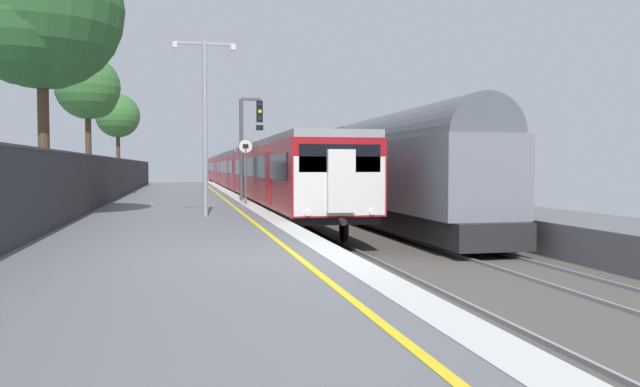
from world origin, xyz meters
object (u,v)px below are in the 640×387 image
(platform_lamp_mid, at_px, (205,113))
(background_tree_left, at_px, (117,117))
(commuter_train_at_platform, at_px, (242,171))
(background_tree_centre, at_px, (37,13))
(speed_limit_sign, at_px, (246,163))
(background_tree_right, at_px, (89,90))
(signal_gantry, at_px, (247,136))
(freight_train_adjacent_track, at_px, (352,167))

(platform_lamp_mid, relative_size, background_tree_left, 0.79)
(commuter_train_at_platform, distance_m, background_tree_centre, 29.93)
(speed_limit_sign, height_order, platform_lamp_mid, platform_lamp_mid)
(background_tree_left, distance_m, background_tree_right, 13.68)
(background_tree_left, xyz_separation_m, background_tree_centre, (0.59, -28.79, 0.83))
(commuter_train_at_platform, xyz_separation_m, signal_gantry, (-1.46, -19.04, 1.71))
(commuter_train_at_platform, height_order, background_tree_centre, background_tree_centre)
(freight_train_adjacent_track, xyz_separation_m, background_tree_centre, (-12.55, -10.91, 4.55))
(signal_gantry, xyz_separation_m, speed_limit_sign, (-0.38, -3.03, -1.24))
(background_tree_right, bearing_deg, speed_limit_sign, -50.57)
(speed_limit_sign, relative_size, platform_lamp_mid, 0.49)
(platform_lamp_mid, height_order, background_tree_right, background_tree_right)
(freight_train_adjacent_track, distance_m, background_tree_left, 22.50)
(commuter_train_at_platform, height_order, freight_train_adjacent_track, freight_train_adjacent_track)
(signal_gantry, relative_size, background_tree_left, 0.68)
(freight_train_adjacent_track, bearing_deg, background_tree_left, 126.31)
(background_tree_left, bearing_deg, background_tree_centre, -88.82)
(commuter_train_at_platform, height_order, background_tree_right, background_tree_right)
(freight_train_adjacent_track, xyz_separation_m, signal_gantry, (-5.47, -1.67, 1.43))
(background_tree_centre, bearing_deg, platform_lamp_mid, 1.62)
(commuter_train_at_platform, height_order, speed_limit_sign, commuter_train_at_platform)
(speed_limit_sign, relative_size, background_tree_right, 0.37)
(signal_gantry, distance_m, background_tree_centre, 12.05)
(platform_lamp_mid, bearing_deg, background_tree_centre, -178.38)
(signal_gantry, relative_size, speed_limit_sign, 1.74)
(platform_lamp_mid, distance_m, background_tree_right, 16.11)
(commuter_train_at_platform, bearing_deg, signal_gantry, -94.40)
(background_tree_right, bearing_deg, commuter_train_at_platform, 55.16)
(platform_lamp_mid, height_order, background_tree_left, background_tree_left)
(freight_train_adjacent_track, bearing_deg, speed_limit_sign, -141.20)
(signal_gantry, bearing_deg, speed_limit_sign, -97.17)
(commuter_train_at_platform, bearing_deg, background_tree_left, 176.82)
(freight_train_adjacent_track, height_order, background_tree_left, background_tree_left)
(signal_gantry, bearing_deg, background_tree_left, 111.43)
(commuter_train_at_platform, relative_size, background_tree_centre, 7.18)
(signal_gantry, height_order, background_tree_left, background_tree_left)
(commuter_train_at_platform, xyz_separation_m, speed_limit_sign, (-1.85, -22.08, 0.47))
(freight_train_adjacent_track, relative_size, speed_limit_sign, 11.21)
(speed_limit_sign, distance_m, platform_lamp_mid, 6.53)
(speed_limit_sign, xyz_separation_m, background_tree_left, (-7.29, 22.59, 3.52))
(commuter_train_at_platform, xyz_separation_m, background_tree_centre, (-8.54, -28.28, 4.82))
(signal_gantry, xyz_separation_m, background_tree_left, (-7.67, 19.55, 2.28))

